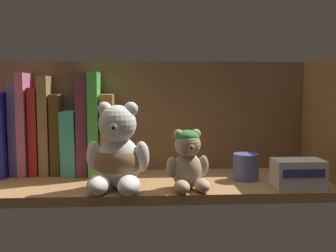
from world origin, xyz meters
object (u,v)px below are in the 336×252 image
at_px(book_7, 71,142).
at_px(book_9, 96,123).
at_px(book_4, 37,131).
at_px(book_5, 47,125).
at_px(teddy_bear_smaller, 188,161).
at_px(pillar_candle, 246,167).
at_px(book_2, 18,129).
at_px(small_product_box, 298,174).
at_px(book_10, 109,133).
at_px(book_3, 27,124).
at_px(book_1, 9,133).
at_px(book_8, 85,123).
at_px(teddy_bear_larger, 118,155).
at_px(book_6, 58,134).

distance_m(book_7, book_9, 0.08).
distance_m(book_4, book_5, 0.03).
xyz_separation_m(teddy_bear_smaller, pillar_candle, (0.14, 0.08, -0.03)).
relative_size(book_2, book_4, 1.05).
xyz_separation_m(teddy_bear_smaller, small_product_box, (0.23, -0.01, -0.03)).
bearing_deg(small_product_box, book_10, 155.43).
distance_m(book_3, book_10, 0.20).
bearing_deg(small_product_box, book_3, 162.88).
relative_size(book_2, teddy_bear_smaller, 1.77).
height_order(book_5, book_7, book_5).
relative_size(book_1, book_5, 0.84).
height_order(book_1, pillar_candle, book_1).
bearing_deg(book_7, book_8, 0.00).
xyz_separation_m(book_1, book_9, (0.21, -0.00, 0.02)).
bearing_deg(small_product_box, book_9, 156.96).
xyz_separation_m(book_5, teddy_bear_larger, (0.18, -0.17, -0.05)).
height_order(book_10, pillar_candle, book_10).
xyz_separation_m(book_6, teddy_bear_smaller, (0.30, -0.18, -0.04)).
relative_size(book_2, book_3, 0.90).
relative_size(book_5, book_8, 0.97).
bearing_deg(book_4, teddy_bear_larger, -39.70).
bearing_deg(book_7, book_6, -180.00).
xyz_separation_m(book_8, book_10, (0.06, -0.00, -0.02)).
bearing_deg(small_product_box, book_5, 161.50).
relative_size(book_4, pillar_candle, 3.51).
bearing_deg(teddy_bear_smaller, teddy_bear_larger, 176.63).
height_order(teddy_bear_smaller, small_product_box, teddy_bear_smaller).
bearing_deg(teddy_bear_larger, pillar_candle, 13.49).
bearing_deg(book_4, small_product_box, -17.76).
relative_size(book_3, book_5, 1.03).
xyz_separation_m(book_3, book_6, (0.07, -0.00, -0.02)).
relative_size(book_3, book_9, 0.99).
bearing_deg(book_2, book_10, -0.00).
bearing_deg(book_6, pillar_candle, -13.08).
xyz_separation_m(book_2, book_6, (0.10, -0.00, -0.01)).
relative_size(book_1, book_6, 1.03).
distance_m(book_6, small_product_box, 0.56).
relative_size(teddy_bear_larger, small_product_box, 1.77).
distance_m(book_1, book_7, 0.15).
xyz_separation_m(book_3, book_7, (0.10, 0.00, -0.04)).
xyz_separation_m(book_5, pillar_candle, (0.46, -0.10, -0.09)).
bearing_deg(small_product_box, book_8, 158.20).
xyz_separation_m(book_1, book_8, (0.18, -0.00, 0.02)).
bearing_deg(book_8, book_4, 180.00).
relative_size(book_1, book_2, 0.90).
height_order(book_6, book_9, book_9).
height_order(book_4, teddy_bear_smaller, book_4).
relative_size(book_5, book_9, 0.96).
distance_m(book_5, teddy_bear_larger, 0.25).
height_order(book_3, pillar_candle, book_3).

